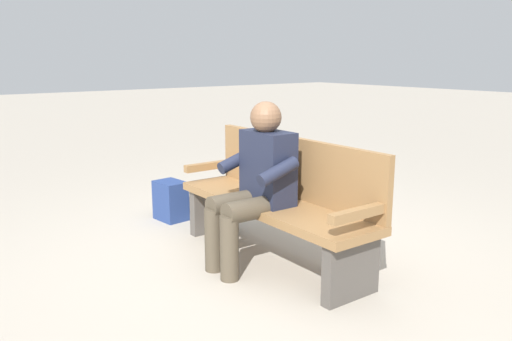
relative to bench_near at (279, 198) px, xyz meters
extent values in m
plane|color=#A89E8E|center=(0.00, 0.07, -0.46)|extent=(40.00, 40.00, 0.00)
cube|color=olive|center=(0.00, 0.07, -0.04)|extent=(1.81, 0.51, 0.06)
cube|color=olive|center=(0.00, -0.14, 0.22)|extent=(1.80, 0.08, 0.45)
cube|color=olive|center=(-0.85, 0.09, 0.11)|extent=(0.07, 0.48, 0.06)
cube|color=olive|center=(0.85, 0.05, 0.11)|extent=(0.07, 0.48, 0.06)
cube|color=#4C4742|center=(-0.80, 0.09, -0.26)|extent=(0.09, 0.43, 0.39)
cube|color=#4C4742|center=(0.80, 0.06, -0.26)|extent=(0.09, 0.43, 0.39)
cube|color=#1E2338|center=(-0.02, 0.12, 0.25)|extent=(0.40, 0.23, 0.52)
sphere|color=brown|center=(-0.01, 0.14, 0.61)|extent=(0.22, 0.22, 0.22)
cylinder|color=#4C4233|center=(-0.11, 0.33, 0.01)|extent=(0.16, 0.42, 0.15)
cylinder|color=#4C4233|center=(0.09, 0.33, 0.01)|extent=(0.16, 0.42, 0.15)
cylinder|color=#4C4233|center=(-0.11, 0.52, -0.23)|extent=(0.13, 0.13, 0.45)
cylinder|color=#4C4233|center=(0.09, 0.52, -0.23)|extent=(0.13, 0.13, 0.45)
cylinder|color=#1E2338|center=(-0.25, 0.23, 0.28)|extent=(0.10, 0.31, 0.18)
cylinder|color=#1E2338|center=(0.23, 0.22, 0.28)|extent=(0.10, 0.31, 0.18)
cube|color=navy|center=(1.32, 0.20, -0.28)|extent=(0.31, 0.24, 0.36)
cube|color=navy|center=(1.34, 0.07, -0.33)|extent=(0.20, 0.06, 0.16)
camera|label=1|loc=(-2.81, 2.37, 1.02)|focal=36.36mm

